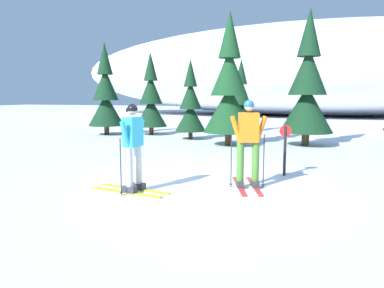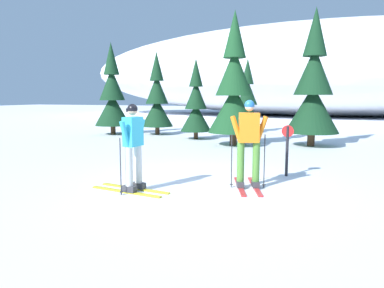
{
  "view_description": "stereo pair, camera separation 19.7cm",
  "coord_description": "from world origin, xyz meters",
  "px_view_note": "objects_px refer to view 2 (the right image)",
  "views": [
    {
      "loc": [
        2.12,
        -7.28,
        1.91
      ],
      "look_at": [
        -0.13,
        -0.45,
        0.95
      ],
      "focal_mm": 33.63,
      "sensor_mm": 36.0,
      "label": 1
    },
    {
      "loc": [
        2.31,
        -7.22,
        1.91
      ],
      "look_at": [
        -0.13,
        -0.45,
        0.95
      ],
      "focal_mm": 33.63,
      "sensor_mm": 36.0,
      "label": 2
    }
  ],
  "objects_px": {
    "pine_tree_center_right": "(234,90)",
    "trail_marker_post": "(287,147)",
    "pine_tree_left": "(157,100)",
    "skier_cyan_jacket": "(133,147)",
    "pine_tree_center": "(247,102)",
    "pine_tree_right": "(313,89)",
    "pine_tree_far_left": "(112,96)",
    "pine_tree_center_left": "(196,106)",
    "skier_orange_jacket": "(249,142)"
  },
  "relations": [
    {
      "from": "pine_tree_center_right",
      "to": "trail_marker_post",
      "type": "distance_m",
      "value": 5.68
    },
    {
      "from": "pine_tree_left",
      "to": "skier_cyan_jacket",
      "type": "bearing_deg",
      "value": -67.24
    },
    {
      "from": "pine_tree_center",
      "to": "trail_marker_post",
      "type": "distance_m",
      "value": 10.68
    },
    {
      "from": "skier_cyan_jacket",
      "to": "pine_tree_center",
      "type": "height_order",
      "value": "pine_tree_center"
    },
    {
      "from": "skier_cyan_jacket",
      "to": "pine_tree_right",
      "type": "xyz_separation_m",
      "value": [
        3.17,
        8.21,
        1.26
      ]
    },
    {
      "from": "pine_tree_far_left",
      "to": "trail_marker_post",
      "type": "relative_size",
      "value": 3.7
    },
    {
      "from": "pine_tree_left",
      "to": "pine_tree_center",
      "type": "height_order",
      "value": "pine_tree_left"
    },
    {
      "from": "skier_cyan_jacket",
      "to": "pine_tree_left",
      "type": "bearing_deg",
      "value": 112.76
    },
    {
      "from": "pine_tree_center",
      "to": "pine_tree_center_left",
      "type": "bearing_deg",
      "value": -111.99
    },
    {
      "from": "skier_cyan_jacket",
      "to": "pine_tree_right",
      "type": "height_order",
      "value": "pine_tree_right"
    },
    {
      "from": "skier_cyan_jacket",
      "to": "pine_tree_center",
      "type": "relative_size",
      "value": 0.45
    },
    {
      "from": "pine_tree_center",
      "to": "trail_marker_post",
      "type": "relative_size",
      "value": 3.16
    },
    {
      "from": "skier_cyan_jacket",
      "to": "pine_tree_far_left",
      "type": "distance_m",
      "value": 11.37
    },
    {
      "from": "trail_marker_post",
      "to": "pine_tree_right",
      "type": "bearing_deg",
      "value": 86.01
    },
    {
      "from": "pine_tree_far_left",
      "to": "pine_tree_center_left",
      "type": "bearing_deg",
      "value": -5.99
    },
    {
      "from": "trail_marker_post",
      "to": "skier_cyan_jacket",
      "type": "bearing_deg",
      "value": -138.01
    },
    {
      "from": "pine_tree_far_left",
      "to": "pine_tree_center_right",
      "type": "height_order",
      "value": "pine_tree_center_right"
    },
    {
      "from": "pine_tree_far_left",
      "to": "trail_marker_post",
      "type": "xyz_separation_m",
      "value": [
        9.12,
        -6.88,
        -1.19
      ]
    },
    {
      "from": "skier_orange_jacket",
      "to": "pine_tree_center",
      "type": "distance_m",
      "value": 11.91
    },
    {
      "from": "pine_tree_far_left",
      "to": "pine_tree_left",
      "type": "relative_size",
      "value": 1.11
    },
    {
      "from": "pine_tree_left",
      "to": "pine_tree_center_left",
      "type": "relative_size",
      "value": 1.15
    },
    {
      "from": "skier_orange_jacket",
      "to": "pine_tree_center",
      "type": "height_order",
      "value": "pine_tree_center"
    },
    {
      "from": "skier_orange_jacket",
      "to": "trail_marker_post",
      "type": "xyz_separation_m",
      "value": [
        0.65,
        1.45,
        -0.26
      ]
    },
    {
      "from": "skier_cyan_jacket",
      "to": "pine_tree_center_right",
      "type": "height_order",
      "value": "pine_tree_center_right"
    },
    {
      "from": "skier_cyan_jacket",
      "to": "skier_orange_jacket",
      "type": "distance_m",
      "value": 2.36
    },
    {
      "from": "pine_tree_right",
      "to": "pine_tree_center",
      "type": "bearing_deg",
      "value": 127.06
    },
    {
      "from": "skier_cyan_jacket",
      "to": "pine_tree_center_left",
      "type": "bearing_deg",
      "value": 101.22
    },
    {
      "from": "skier_cyan_jacket",
      "to": "pine_tree_left",
      "type": "relative_size",
      "value": 0.43
    },
    {
      "from": "pine_tree_left",
      "to": "pine_tree_center_left",
      "type": "xyz_separation_m",
      "value": [
        2.47,
        -1.2,
        -0.22
      ]
    },
    {
      "from": "pine_tree_center_left",
      "to": "pine_tree_center_right",
      "type": "height_order",
      "value": "pine_tree_center_right"
    },
    {
      "from": "skier_cyan_jacket",
      "to": "pine_tree_center_right",
      "type": "bearing_deg",
      "value": 87.66
    },
    {
      "from": "pine_tree_center_left",
      "to": "pine_tree_right",
      "type": "xyz_separation_m",
      "value": [
        4.93,
        -0.68,
        0.68
      ]
    },
    {
      "from": "pine_tree_left",
      "to": "trail_marker_post",
      "type": "bearing_deg",
      "value": -47.35
    },
    {
      "from": "pine_tree_right",
      "to": "skier_orange_jacket",
      "type": "bearing_deg",
      "value": -98.34
    },
    {
      "from": "pine_tree_left",
      "to": "pine_tree_center",
      "type": "bearing_deg",
      "value": 33.13
    },
    {
      "from": "pine_tree_center_left",
      "to": "skier_orange_jacket",
      "type": "bearing_deg",
      "value": -63.69
    },
    {
      "from": "pine_tree_center",
      "to": "pine_tree_center_right",
      "type": "distance_m",
      "value": 5.36
    },
    {
      "from": "pine_tree_center_left",
      "to": "pine_tree_center_right",
      "type": "relative_size",
      "value": 0.69
    },
    {
      "from": "pine_tree_center_right",
      "to": "pine_tree_right",
      "type": "bearing_deg",
      "value": 15.84
    },
    {
      "from": "pine_tree_far_left",
      "to": "pine_tree_right",
      "type": "height_order",
      "value": "pine_tree_right"
    },
    {
      "from": "pine_tree_right",
      "to": "pine_tree_center_left",
      "type": "bearing_deg",
      "value": 172.16
    },
    {
      "from": "pine_tree_center",
      "to": "trail_marker_post",
      "type": "bearing_deg",
      "value": -73.67
    },
    {
      "from": "pine_tree_left",
      "to": "trail_marker_post",
      "type": "height_order",
      "value": "pine_tree_left"
    },
    {
      "from": "pine_tree_center_left",
      "to": "pine_tree_center",
      "type": "bearing_deg",
      "value": 68.01
    },
    {
      "from": "pine_tree_center_left",
      "to": "skier_cyan_jacket",
      "type": "bearing_deg",
      "value": -78.78
    },
    {
      "from": "pine_tree_far_left",
      "to": "pine_tree_left",
      "type": "distance_m",
      "value": 2.24
    },
    {
      "from": "skier_cyan_jacket",
      "to": "trail_marker_post",
      "type": "relative_size",
      "value": 1.44
    },
    {
      "from": "pine_tree_center_right",
      "to": "pine_tree_left",
      "type": "bearing_deg",
      "value": 149.34
    },
    {
      "from": "skier_orange_jacket",
      "to": "pine_tree_right",
      "type": "height_order",
      "value": "pine_tree_right"
    },
    {
      "from": "pine_tree_center_right",
      "to": "pine_tree_center_left",
      "type": "bearing_deg",
      "value": 144.18
    }
  ]
}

